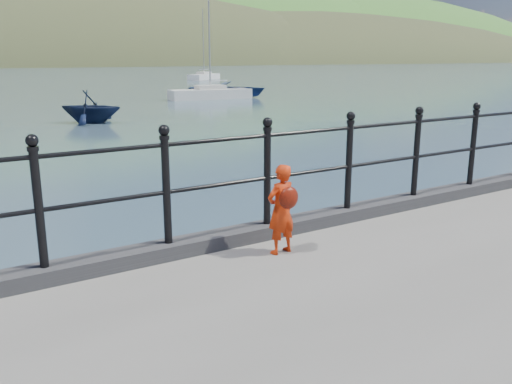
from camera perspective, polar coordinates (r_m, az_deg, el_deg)
ground at (r=6.39m, az=-4.26°, el=-13.73°), size 600.00×600.00×0.00m
kerb at (r=5.84m, az=-3.75°, el=-4.96°), size 60.00×0.30×0.15m
railing at (r=5.65m, az=-3.87°, el=2.24°), size 18.11×0.11×1.20m
far_shore at (r=249.14m, az=-23.24°, el=7.07°), size 830.00×200.00×156.00m
child at (r=5.51m, az=2.71°, el=-1.76°), size 0.36×0.32×0.93m
launch_blue at (r=41.20m, az=-3.00°, el=10.74°), size 6.86×6.83×1.17m
launch_navy at (r=26.14m, az=-17.04°, el=8.59°), size 3.77×3.75×1.50m
sailboat_near at (r=39.44m, az=-4.82°, el=10.20°), size 6.03×2.27×8.14m
sailboat_far at (r=73.57m, az=-5.49°, el=11.97°), size 6.16×5.24×9.14m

